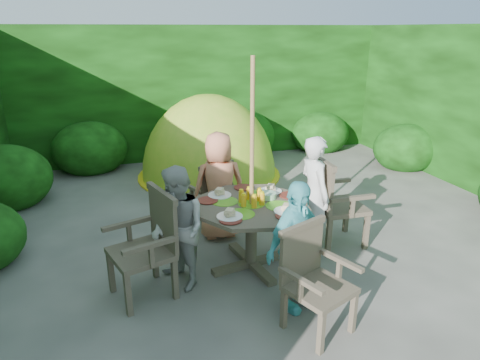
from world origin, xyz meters
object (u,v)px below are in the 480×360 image
object	(u,v)px
garden_chair_left	(149,244)
child_right	(314,195)
child_left	(178,229)
child_front	(295,247)
patio_table	(252,214)
parasol_pole	(252,169)
garden_chair_front	(313,278)
garden_chair_right	(333,201)
dome_tent	(210,175)
garden_chair_back	(211,193)
child_back	(219,186)

from	to	relation	value
garden_chair_left	child_right	xyz separation A→B (m)	(1.87, 0.32, 0.15)
child_left	child_front	world-z (taller)	child_left
patio_table	garden_chair_left	world-z (taller)	garden_chair_left
parasol_pole	garden_chair_front	xyz separation A→B (m)	(0.18, -1.09, -0.63)
garden_chair_right	garden_chair_front	size ratio (longest dim) A/B	1.16
dome_tent	child_front	bearing A→B (deg)	-96.78
garden_chair_left	child_left	world-z (taller)	child_left
patio_table	garden_chair_front	distance (m)	1.11
patio_table	child_left	bearing A→B (deg)	-169.91
garden_chair_back	child_back	bearing A→B (deg)	75.81
parasol_pole	child_right	distance (m)	0.91
patio_table	child_left	size ratio (longest dim) A/B	1.18
child_right	child_front	size ratio (longest dim) A/B	1.10
parasol_pole	child_left	xyz separation A→B (m)	(-0.79, -0.14, -0.48)
dome_tent	garden_chair_left	bearing A→B (deg)	-117.31
parasol_pole	child_right	size ratio (longest dim) A/B	1.63
patio_table	garden_chair_back	xyz separation A→B (m)	(-0.18, 1.09, -0.16)
garden_chair_left	patio_table	bearing A→B (deg)	82.32
parasol_pole	child_front	xyz separation A→B (m)	(0.14, -0.79, -0.49)
patio_table	child_right	distance (m)	0.80
parasol_pole	dome_tent	size ratio (longest dim) A/B	0.78
garden_chair_left	dome_tent	world-z (taller)	dome_tent
parasol_pole	dome_tent	bearing A→B (deg)	84.84
garden_chair_front	child_back	bearing A→B (deg)	77.43
garden_chair_back	garden_chair_front	xyz separation A→B (m)	(0.35, -2.18, 0.02)
garden_chair_right	dome_tent	world-z (taller)	dome_tent
parasol_pole	patio_table	bearing A→B (deg)	22.82
dome_tent	parasol_pole	bearing A→B (deg)	-99.88
garden_chair_back	garden_chair_front	world-z (taller)	garden_chair_front
child_left	child_front	distance (m)	1.13
garden_chair_right	garden_chair_left	distance (m)	2.18
parasol_pole	garden_chair_back	world-z (taller)	parasol_pole
patio_table	child_front	bearing A→B (deg)	-80.29
child_right	dome_tent	bearing A→B (deg)	6.34
garden_chair_back	dome_tent	distance (m)	2.09
garden_chair_right	garden_chair_back	distance (m)	1.53
child_front	patio_table	bearing A→B (deg)	71.68
garden_chair_right	child_right	distance (m)	0.32
parasol_pole	dome_tent	world-z (taller)	parasol_pole
child_back	garden_chair_back	bearing A→B (deg)	-80.69
garden_chair_right	child_back	size ratio (longest dim) A/B	0.78
patio_table	child_front	world-z (taller)	child_front
garden_chair_left	dome_tent	distance (m)	3.57
garden_chair_left	child_front	bearing A→B (deg)	46.27
child_right	child_back	world-z (taller)	child_right
garden_chair_right	child_back	xyz separation A→B (m)	(-1.21, 0.58, 0.11)
patio_table	parasol_pole	size ratio (longest dim) A/B	0.66
parasol_pole	garden_chair_left	distance (m)	1.23
garden_chair_right	dome_tent	xyz separation A→B (m)	(-0.79, 2.87, -0.54)
garden_chair_right	child_right	xyz separation A→B (m)	(-0.28, -0.07, 0.13)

